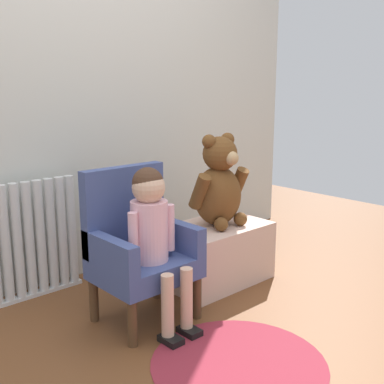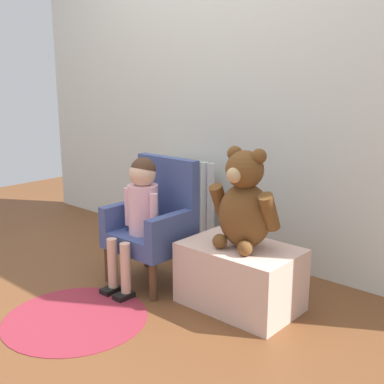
{
  "view_description": "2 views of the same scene",
  "coord_description": "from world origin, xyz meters",
  "views": [
    {
      "loc": [
        -1.23,
        -1.17,
        1.11
      ],
      "look_at": [
        0.39,
        0.6,
        0.57
      ],
      "focal_mm": 45.0,
      "sensor_mm": 36.0,
      "label": 1
    },
    {
      "loc": [
        1.98,
        -1.26,
        1.17
      ],
      "look_at": [
        0.33,
        0.59,
        0.58
      ],
      "focal_mm": 45.0,
      "sensor_mm": 36.0,
      "label": 2
    }
  ],
  "objects": [
    {
      "name": "ground_plane",
      "position": [
        0.0,
        0.0,
        0.0
      ],
      "size": [
        6.0,
        6.0,
        0.0
      ],
      "primitive_type": "plane",
      "color": "brown"
    },
    {
      "name": "back_wall",
      "position": [
        0.0,
        1.28,
        1.2
      ],
      "size": [
        3.8,
        0.05,
        2.4
      ],
      "primitive_type": "cube",
      "color": "silver",
      "rests_on": "ground_plane"
    },
    {
      "name": "radiator",
      "position": [
        -0.21,
        1.16,
        0.31
      ],
      "size": [
        0.5,
        0.05,
        0.62
      ],
      "color": "silver",
      "rests_on": "ground_plane"
    },
    {
      "name": "child_armchair",
      "position": [
        0.04,
        0.59,
        0.35
      ],
      "size": [
        0.44,
        0.38,
        0.72
      ],
      "color": "#3E4D84",
      "rests_on": "ground_plane"
    },
    {
      "name": "child_figure",
      "position": [
        0.04,
        0.48,
        0.49
      ],
      "size": [
        0.25,
        0.35,
        0.75
      ],
      "color": "beige",
      "rests_on": "ground_plane"
    },
    {
      "name": "low_bench",
      "position": [
        0.62,
        0.65,
        0.17
      ],
      "size": [
        0.6,
        0.39,
        0.33
      ],
      "primitive_type": "cube",
      "color": "beige",
      "rests_on": "ground_plane"
    },
    {
      "name": "large_teddy_bear",
      "position": [
        0.64,
        0.64,
        0.56
      ],
      "size": [
        0.37,
        0.26,
        0.51
      ],
      "color": "brown",
      "rests_on": "low_bench"
    },
    {
      "name": "floor_rug",
      "position": [
        0.09,
        -0.01,
        0.0
      ],
      "size": [
        0.72,
        0.72,
        0.01
      ],
      "primitive_type": "cylinder",
      "color": "maroon",
      "rests_on": "ground_plane"
    }
  ]
}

